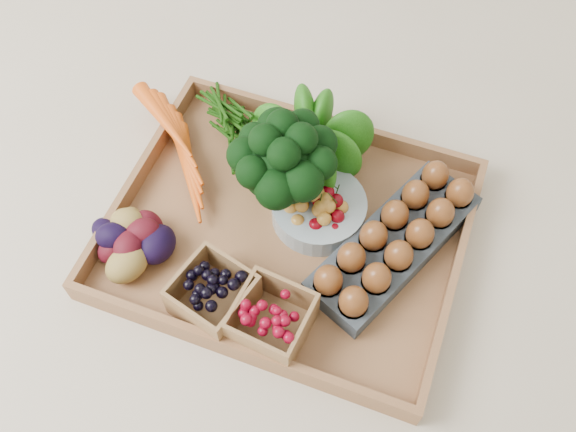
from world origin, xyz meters
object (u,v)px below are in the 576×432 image
(broccoli, at_px, (284,177))
(cherry_bowl, at_px, (319,209))
(tray, at_px, (288,233))
(egg_carton, at_px, (394,245))

(broccoli, bearing_deg, cherry_bowl, -7.83)
(broccoli, xyz_separation_m, cherry_bowl, (0.06, -0.01, -0.05))
(tray, distance_m, egg_carton, 0.17)
(cherry_bowl, bearing_deg, egg_carton, -8.44)
(broccoli, relative_size, cherry_bowl, 1.13)
(broccoli, bearing_deg, egg_carton, -8.24)
(cherry_bowl, height_order, egg_carton, cherry_bowl)
(broccoli, distance_m, cherry_bowl, 0.08)
(tray, bearing_deg, broccoli, 117.24)
(tray, xyz_separation_m, cherry_bowl, (0.04, 0.04, 0.03))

